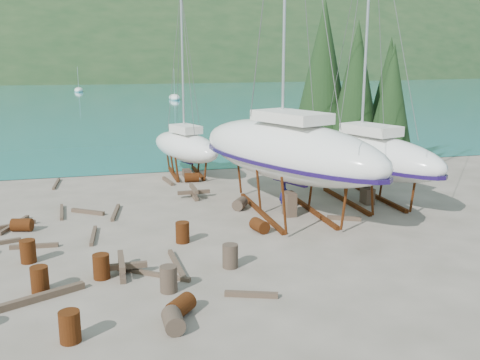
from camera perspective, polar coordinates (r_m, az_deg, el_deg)
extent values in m
plane|color=#60574B|center=(22.19, -3.52, -6.98)|extent=(600.00, 600.00, 0.00)
plane|color=teal|center=(335.60, -14.48, 11.14)|extent=(700.00, 700.00, 0.00)
ellipsoid|color=#1E371B|center=(340.59, -14.49, 11.16)|extent=(800.00, 360.00, 110.00)
cube|color=beige|center=(211.16, -19.57, 10.60)|extent=(6.00, 5.00, 4.00)
cube|color=#A54C2D|center=(211.11, -19.62, 11.36)|extent=(6.60, 5.60, 1.60)
cube|color=beige|center=(213.30, -5.81, 11.27)|extent=(6.00, 5.00, 4.00)
cube|color=#A54C2D|center=(213.24, -5.83, 12.03)|extent=(6.60, 5.60, 1.60)
cylinder|color=black|center=(37.07, 11.90, 2.11)|extent=(0.36, 0.36, 1.60)
cone|color=black|center=(36.50, 12.27, 9.85)|extent=(3.60, 3.60, 8.40)
cylinder|color=black|center=(36.08, 15.44, 1.44)|extent=(0.36, 0.36, 1.36)
cone|color=black|center=(35.52, 15.85, 8.17)|extent=(3.06, 3.06, 7.14)
cylinder|color=black|center=(38.20, 8.56, 2.74)|extent=(0.36, 0.36, 1.84)
cone|color=black|center=(37.64, 8.85, 11.39)|extent=(4.14, 4.14, 9.66)
cylinder|color=black|center=(39.37, 15.16, 2.44)|extent=(0.36, 0.36, 1.44)
cone|color=black|center=(38.84, 15.55, 8.98)|extent=(3.24, 3.24, 7.56)
ellipsoid|color=white|center=(101.72, -7.00, 8.70)|extent=(2.00, 5.00, 1.40)
cylinder|color=silver|center=(101.56, -7.04, 10.31)|extent=(0.08, 0.08, 5.00)
ellipsoid|color=white|center=(130.74, -16.82, 9.15)|extent=(2.00, 5.00, 1.40)
cylinder|color=silver|center=(130.62, -16.90, 10.40)|extent=(0.08, 0.08, 5.00)
ellipsoid|color=white|center=(26.24, 4.94, 3.15)|extent=(8.04, 12.97, 2.92)
cube|color=#190C3D|center=(25.85, 5.37, 0.72)|extent=(1.07, 2.18, 1.00)
cube|color=silver|center=(25.43, 5.50, 6.72)|extent=(3.26, 4.23, 0.50)
cube|color=#632D11|center=(26.52, 2.22, -3.41)|extent=(0.18, 6.88, 0.20)
cube|color=#632D11|center=(27.36, 7.34, -3.01)|extent=(0.18, 6.88, 0.20)
cube|color=brown|center=(26.22, 5.30, -2.56)|extent=(0.50, 0.80, 1.17)
ellipsoid|color=white|center=(29.06, 13.19, 2.60)|extent=(6.00, 10.31, 2.34)
cube|color=#190C3D|center=(28.76, 13.57, 1.01)|extent=(0.83, 1.77, 1.00)
cube|color=silver|center=(28.41, 13.80, 5.24)|extent=(2.48, 3.33, 0.50)
cylinder|color=silver|center=(29.15, 13.46, 16.88)|extent=(0.14, 0.14, 11.90)
cube|color=#632D11|center=(29.12, 11.19, -2.17)|extent=(0.18, 5.45, 0.20)
cube|color=#632D11|center=(30.05, 14.65, -1.89)|extent=(0.18, 5.45, 0.20)
cube|color=brown|center=(29.07, 13.43, -1.65)|extent=(0.50, 0.80, 0.85)
ellipsoid|color=white|center=(35.09, -5.86, 3.56)|extent=(4.65, 7.76, 1.90)
cube|color=#190C3D|center=(34.82, -5.74, 2.65)|extent=(0.68, 1.34, 1.00)
cube|color=silver|center=(34.56, -5.81, 5.43)|extent=(1.94, 2.52, 0.50)
cylinder|color=silver|center=(35.01, -6.17, 12.57)|extent=(0.14, 0.14, 8.89)
cube|color=#632D11|center=(35.31, -7.10, 0.61)|extent=(0.18, 4.07, 0.20)
cube|color=#632D11|center=(35.56, -4.50, 0.75)|extent=(0.18, 4.07, 0.20)
cube|color=brown|center=(35.04, -5.70, 0.76)|extent=(0.50, 0.80, 0.45)
imported|color=navy|center=(27.19, 4.68, -1.35)|extent=(0.53, 0.70, 1.75)
cylinder|color=#2D2823|center=(15.70, -7.13, -14.67)|extent=(0.60, 0.89, 0.58)
cylinder|color=#632D11|center=(25.74, -22.24, -4.46)|extent=(1.00, 0.79, 0.58)
cylinder|color=#632D11|center=(15.65, -17.70, -14.68)|extent=(0.58, 0.58, 0.88)
cylinder|color=#632D11|center=(33.38, -5.18, 0.27)|extent=(0.92, 0.65, 0.58)
cylinder|color=#2D2823|center=(19.80, -1.05, -8.10)|extent=(0.58, 0.58, 0.88)
cylinder|color=#632D11|center=(23.75, 2.10, -4.89)|extent=(0.77, 0.99, 0.58)
cylinder|color=#632D11|center=(21.77, -21.68, -7.08)|extent=(0.58, 0.58, 0.88)
cylinder|color=#632D11|center=(18.99, -20.59, -9.90)|extent=(0.58, 0.58, 0.88)
cylinder|color=#2D2823|center=(27.25, -0.01, -2.54)|extent=(0.97, 1.05, 0.58)
cylinder|color=#632D11|center=(16.49, -6.34, -13.23)|extent=(1.01, 1.04, 0.58)
cylinder|color=#632D11|center=(19.46, -14.58, -8.92)|extent=(0.58, 0.58, 0.88)
cylinder|color=#632D11|center=(22.49, -6.15, -5.58)|extent=(0.58, 0.58, 0.88)
cylinder|color=#2D2823|center=(18.00, -7.62, -10.43)|extent=(0.58, 0.58, 0.88)
cube|color=brown|center=(34.41, -19.00, -0.38)|extent=(0.30, 2.73, 0.14)
cube|color=brown|center=(25.95, 11.04, -4.02)|extent=(1.52, 0.90, 0.19)
cube|color=brown|center=(26.45, -23.54, -4.57)|extent=(2.33, 1.16, 0.19)
cube|color=brown|center=(19.49, -9.60, -9.80)|extent=(2.65, 2.03, 0.15)
cube|color=brown|center=(23.38, -21.11, -6.59)|extent=(1.90, 0.33, 0.17)
cube|color=brown|center=(20.13, -6.76, -8.93)|extent=(0.28, 2.88, 0.16)
cube|color=brown|center=(33.44, -7.69, -0.11)|extent=(0.49, 1.97, 0.19)
cube|color=brown|center=(17.62, 1.21, -12.10)|extent=(1.68, 0.77, 0.17)
cube|color=brown|center=(27.59, -15.93, -3.28)|extent=(1.63, 1.25, 0.19)
cube|color=brown|center=(27.20, -13.14, -3.38)|extent=(0.55, 2.62, 0.16)
cube|color=brown|center=(23.95, -15.37, -5.73)|extent=(0.32, 2.40, 0.15)
cube|color=brown|center=(28.03, -18.49, -3.25)|extent=(0.28, 2.59, 0.15)
cube|color=brown|center=(18.47, -20.79, -11.67)|extent=(2.89, 1.57, 0.23)
cube|color=brown|center=(26.62, -22.95, -4.43)|extent=(1.04, 2.56, 0.16)
cube|color=brown|center=(19.76, -12.48, -9.52)|extent=(0.20, 1.80, 0.20)
cube|color=brown|center=(19.69, -12.51, -8.98)|extent=(1.80, 0.20, 0.20)
cube|color=brown|center=(19.62, -12.54, -8.44)|extent=(0.20, 1.80, 0.20)
cube|color=brown|center=(29.70, -4.95, -1.68)|extent=(0.20, 1.80, 0.20)
cube|color=brown|center=(29.66, -4.95, -1.30)|extent=(1.80, 0.20, 0.20)
cube|color=brown|center=(29.61, -4.96, -0.93)|extent=(0.20, 1.80, 0.20)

